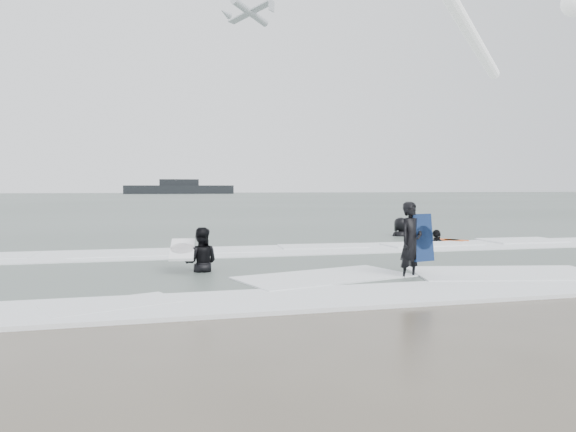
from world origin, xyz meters
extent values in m
plane|color=brown|center=(0.00, 0.00, 0.00)|extent=(320.00, 320.00, 0.00)
plane|color=#47544C|center=(0.00, 80.00, 0.06)|extent=(320.00, 320.00, 0.00)
imported|color=black|center=(1.51, 0.84, 0.00)|extent=(0.69, 0.60, 1.60)
imported|color=black|center=(-2.50, 2.70, 0.00)|extent=(0.86, 0.74, 1.56)
imported|color=black|center=(5.54, 7.13, 0.00)|extent=(1.03, 0.68, 1.63)
imported|color=black|center=(5.43, 9.61, 0.00)|extent=(1.00, 0.73, 1.90)
cube|color=white|center=(0.00, -0.60, 0.03)|extent=(30.03, 2.32, 0.07)
cube|color=white|center=(0.00, 6.00, 0.04)|extent=(30.00, 2.60, 0.09)
cube|color=black|center=(3.64, 136.00, 1.13)|extent=(27.28, 4.87, 2.14)
cube|color=black|center=(3.64, 136.00, 2.98)|extent=(9.74, 2.92, 1.56)
cylinder|color=silver|center=(8.59, 59.38, 23.18)|extent=(5.57, 5.69, 1.87)
cone|color=silver|center=(5.91, 62.14, 23.72)|extent=(1.98, 1.99, 1.14)
cube|color=silver|center=(8.59, 59.38, 23.13)|extent=(5.09, 5.00, 1.71)
cube|color=silver|center=(10.79, 57.12, 23.44)|extent=(0.88, 0.90, 1.30)
cylinder|color=white|center=(25.97, 41.52, 19.72)|extent=(30.72, 31.52, 7.35)
camera|label=1|loc=(-3.55, -9.41, 1.88)|focal=35.00mm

